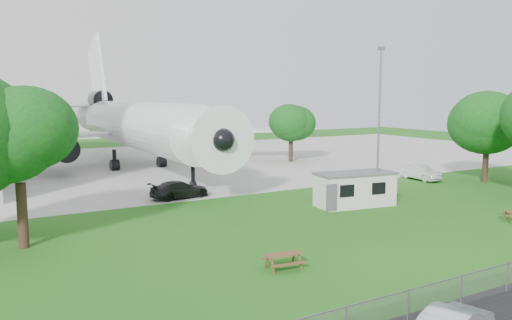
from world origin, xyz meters
TOP-DOWN VIEW (x-y plane):
  - ground at (0.00, 0.00)m, footprint 160.00×160.00m
  - concrete_apron at (0.00, 38.00)m, footprint 120.00×46.00m
  - airliner at (-2.00, 35.86)m, footprint 46.36×47.73m
  - site_cabin at (6.72, 7.03)m, footprint 6.91×3.53m
  - picnic_west at (-5.85, -2.21)m, footprint 1.96×1.70m
  - fence at (0.00, -9.50)m, footprint 58.00×0.04m
  - lamp_mast at (8.20, 6.20)m, footprint 0.16×0.16m
  - tree_west_small at (-16.63, 7.91)m, footprint 6.18×6.18m
  - tree_east_back at (24.96, 8.84)m, footprint 7.48×7.48m
  - tree_far_apron at (16.95, 31.29)m, footprint 5.54×5.54m
  - car_ne_hatch at (11.86, 10.81)m, footprint 2.25×4.13m
  - car_ne_sedan at (20.47, 12.89)m, footprint 1.77×4.53m
  - car_apron_van at (-4.08, 16.43)m, footprint 5.18×2.55m

SIDE VIEW (x-z plane):
  - ground at x=0.00m, z-range 0.00..0.00m
  - picnic_west at x=-5.85m, z-range -0.38..0.38m
  - fence at x=0.00m, z-range -0.65..0.65m
  - concrete_apron at x=0.00m, z-range 0.00..0.03m
  - car_ne_hatch at x=11.86m, z-range 0.00..1.33m
  - car_apron_van at x=-4.08m, z-range 0.00..1.45m
  - car_ne_sedan at x=20.47m, z-range 0.00..1.47m
  - site_cabin at x=6.72m, z-range 0.00..2.62m
  - tree_far_apron at x=16.95m, z-range 1.00..8.58m
  - airliner at x=-2.00m, z-range -3.57..14.11m
  - lamp_mast at x=8.20m, z-range 0.00..12.00m
  - tree_east_back at x=24.96m, z-range 1.20..11.11m
  - tree_west_small at x=-16.63m, z-range 1.60..11.03m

